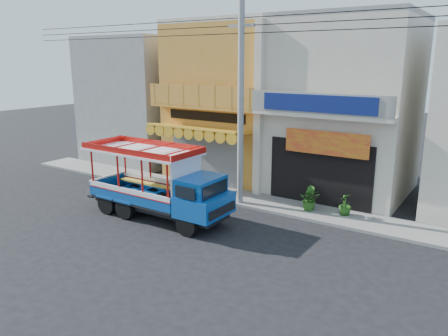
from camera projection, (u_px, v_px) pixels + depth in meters
name	position (u px, v px, depth m)	size (l,w,h in m)	color
ground	(217.00, 233.00, 16.20)	(90.00, 90.00, 0.00)	black
sidewalk	(267.00, 203.00, 19.43)	(30.00, 2.00, 0.12)	slate
shophouse_left	(238.00, 100.00, 23.80)	(6.00, 7.50, 8.24)	#B98529
shophouse_right	(346.00, 107.00, 20.61)	(6.00, 6.75, 8.24)	beige
party_pilaster	(258.00, 111.00, 19.70)	(0.35, 0.30, 8.00)	beige
filler_building_left	(144.00, 100.00, 27.62)	(6.00, 6.00, 7.60)	gray
utility_pole	(244.00, 90.00, 18.12)	(28.00, 0.26, 9.00)	gray
songthaew_truck	(166.00, 186.00, 17.21)	(6.38, 2.21, 2.97)	black
green_sign	(178.00, 175.00, 22.15)	(0.69, 0.43, 1.06)	black
potted_plant_a	(310.00, 199.00, 18.25)	(0.84, 0.73, 0.94)	#224F16
potted_plant_b	(309.00, 197.00, 18.45)	(0.53, 0.43, 0.97)	#224F16
potted_plant_c	(345.00, 204.00, 17.69)	(0.51, 0.51, 0.90)	#224F16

